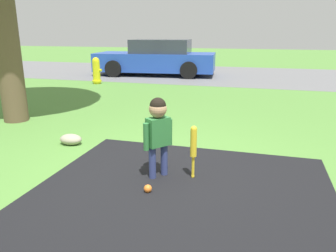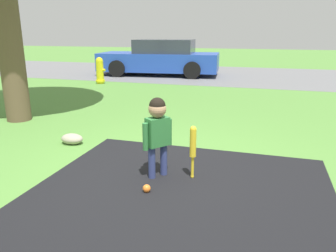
# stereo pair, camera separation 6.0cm
# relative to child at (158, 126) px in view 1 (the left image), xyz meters

# --- Properties ---
(ground_plane) EXTENTS (60.00, 60.00, 0.00)m
(ground_plane) POSITION_rel_child_xyz_m (-0.07, 0.06, -0.60)
(ground_plane) COLOR #518438
(street_strip) EXTENTS (40.00, 6.00, 0.01)m
(street_strip) POSITION_rel_child_xyz_m (-0.07, 9.60, -0.60)
(street_strip) COLOR slate
(street_strip) RESTS_ON ground
(child) EXTENTS (0.27, 0.31, 0.92)m
(child) POSITION_rel_child_xyz_m (0.00, 0.00, 0.00)
(child) COLOR navy
(child) RESTS_ON ground
(baseball_bat) EXTENTS (0.07, 0.07, 0.62)m
(baseball_bat) POSITION_rel_child_xyz_m (0.39, 0.07, -0.20)
(baseball_bat) COLOR yellow
(baseball_bat) RESTS_ON ground
(sports_ball) EXTENTS (0.08, 0.08, 0.08)m
(sports_ball) POSITION_rel_child_xyz_m (0.01, -0.41, -0.56)
(sports_ball) COLOR orange
(sports_ball) RESTS_ON ground
(fire_hydrant) EXTENTS (0.33, 0.30, 0.83)m
(fire_hydrant) POSITION_rel_child_xyz_m (-4.02, 6.14, -0.19)
(fire_hydrant) COLOR yellow
(fire_hydrant) RESTS_ON ground
(parked_car) EXTENTS (4.62, 2.25, 1.33)m
(parked_car) POSITION_rel_child_xyz_m (-2.85, 8.75, 0.03)
(parked_car) COLOR #2347AD
(parked_car) RESTS_ON ground
(edging_rock) EXTENTS (0.34, 0.23, 0.16)m
(edging_rock) POSITION_rel_child_xyz_m (-1.58, 0.71, -0.52)
(edging_rock) COLOR #9E937F
(edging_rock) RESTS_ON ground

